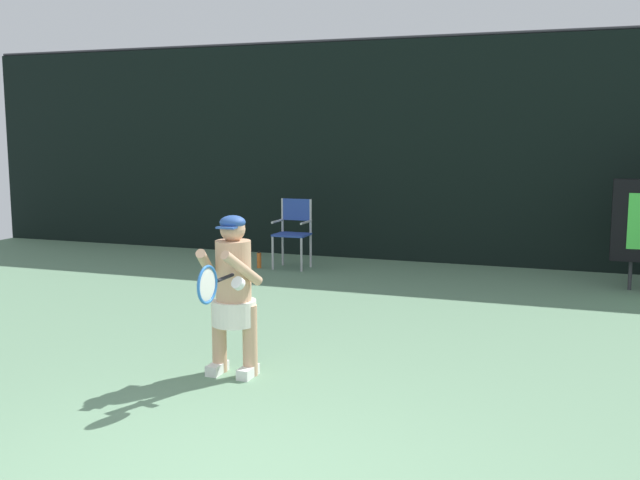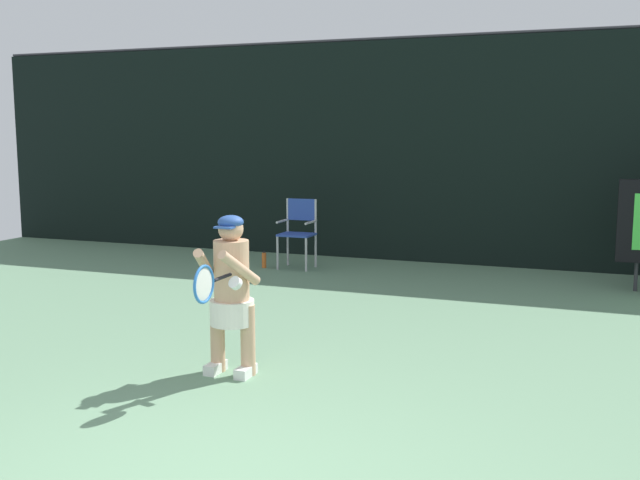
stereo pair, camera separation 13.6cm
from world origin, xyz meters
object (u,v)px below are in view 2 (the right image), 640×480
Objects in this scene: tennis_racket at (205,284)px; tennis_player at (231,290)px; umpire_chair at (298,229)px; water_bottle at (264,260)px.

tennis_player is at bearing 95.69° from tennis_racket.
tennis_racket is (1.54, -5.63, 0.31)m from umpire_chair.
tennis_racket reaches higher than water_bottle.
water_bottle is 5.85m from tennis_racket.
water_bottle is at bearing -157.35° from umpire_chair.
water_bottle is at bearing 108.16° from tennis_racket.
umpire_chair is 0.73m from water_bottle.
water_bottle is at bearing 112.04° from tennis_player.
tennis_player is (1.95, -4.83, 0.63)m from water_bottle.
umpire_chair is at bearing 22.65° from water_bottle.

